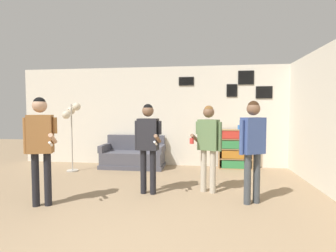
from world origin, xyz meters
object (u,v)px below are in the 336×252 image
object	(u,v)px
bookshelf	(235,149)
person_player_foreground_left	(40,139)
person_spectator_near_bookshelf	(253,141)
drinking_cup	(239,127)
person_watcher_holding_cup	(208,140)
floor_lamp	(71,118)
person_player_foreground_center	(148,139)
couch	(133,157)

from	to	relation	value
bookshelf	person_player_foreground_left	distance (m)	4.64
person_player_foreground_left	person_spectator_near_bookshelf	xyz separation A→B (m)	(3.30, 0.56, -0.04)
person_spectator_near_bookshelf	drinking_cup	bearing A→B (deg)	87.29
person_watcher_holding_cup	person_spectator_near_bookshelf	world-z (taller)	person_spectator_near_bookshelf
bookshelf	floor_lamp	bearing A→B (deg)	-167.83
floor_lamp	drinking_cup	xyz separation A→B (m)	(4.14, 0.87, -0.26)
person_spectator_near_bookshelf	drinking_cup	world-z (taller)	person_spectator_near_bookshelf
person_player_foreground_center	bookshelf	bearing A→B (deg)	52.53
person_spectator_near_bookshelf	drinking_cup	distance (m)	2.62
person_player_foreground_left	person_watcher_holding_cup	xyz separation A→B (m)	(2.61, 1.06, -0.08)
couch	person_player_foreground_left	size ratio (longest dim) A/B	0.97
person_player_foreground_left	person_watcher_holding_cup	size ratio (longest dim) A/B	1.07
person_watcher_holding_cup	person_spectator_near_bookshelf	bearing A→B (deg)	-35.69
person_watcher_holding_cup	person_spectator_near_bookshelf	distance (m)	0.86
person_watcher_holding_cup	drinking_cup	world-z (taller)	person_watcher_holding_cup
drinking_cup	person_player_foreground_left	bearing A→B (deg)	-137.16
bookshelf	floor_lamp	world-z (taller)	floor_lamp
couch	person_watcher_holding_cup	world-z (taller)	person_watcher_holding_cup
person_player_foreground_left	drinking_cup	distance (m)	4.67
couch	bookshelf	size ratio (longest dim) A/B	1.62
person_player_foreground_center	person_spectator_near_bookshelf	distance (m)	1.79
couch	floor_lamp	bearing A→B (deg)	-154.02
person_player_foreground_left	person_player_foreground_center	xyz separation A→B (m)	(1.53, 0.82, -0.07)
couch	person_watcher_holding_cup	size ratio (longest dim) A/B	1.03
bookshelf	person_player_foreground_center	size ratio (longest dim) A/B	0.63
couch	person_player_foreground_center	xyz separation A→B (m)	(0.87, -2.15, 0.71)
couch	drinking_cup	distance (m)	2.88
bookshelf	floor_lamp	distance (m)	4.22
person_spectator_near_bookshelf	drinking_cup	xyz separation A→B (m)	(0.12, 2.61, 0.06)
couch	person_watcher_holding_cup	distance (m)	2.81
floor_lamp	drinking_cup	bearing A→B (deg)	11.91
floor_lamp	person_spectator_near_bookshelf	size ratio (longest dim) A/B	1.02
floor_lamp	person_player_foreground_left	size ratio (longest dim) A/B	0.99
bookshelf	drinking_cup	world-z (taller)	drinking_cup
bookshelf	drinking_cup	bearing A→B (deg)	-0.18
person_player_foreground_center	drinking_cup	size ratio (longest dim) A/B	14.61
bookshelf	person_spectator_near_bookshelf	distance (m)	2.66
person_player_foreground_left	person_player_foreground_center	world-z (taller)	person_player_foreground_left
floor_lamp	person_player_foreground_left	world-z (taller)	person_player_foreground_left
person_player_foreground_left	drinking_cup	xyz separation A→B (m)	(3.43, 3.18, 0.02)
drinking_cup	bookshelf	bearing A→B (deg)	179.82
couch	person_player_foreground_left	distance (m)	3.14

